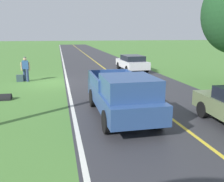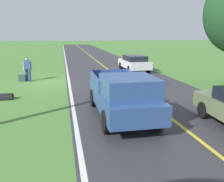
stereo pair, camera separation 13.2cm
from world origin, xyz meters
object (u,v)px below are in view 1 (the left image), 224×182
suitcase_carried (20,78)px  sedan_near_oncoming (132,63)px  hitchhiker_walking (26,67)px  pickup_truck_passing (123,94)px

suitcase_carried → sedan_near_oncoming: bearing=109.2°
sedan_near_oncoming → suitcase_carried: bearing=20.1°
hitchhiker_walking → pickup_truck_passing: size_ratio=0.32×
hitchhiker_walking → sedan_near_oncoming: hitchhiker_walking is taller
hitchhiker_walking → suitcase_carried: size_ratio=3.59×
hitchhiker_walking → pickup_truck_passing: (-4.71, 9.06, -0.01)m
hitchhiker_walking → suitcase_carried: bearing=11.7°
hitchhiker_walking → suitcase_carried: hitchhiker_walking is taller
suitcase_carried → sedan_near_oncoming: sedan_near_oncoming is taller
sedan_near_oncoming → pickup_truck_passing: bearing=71.9°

